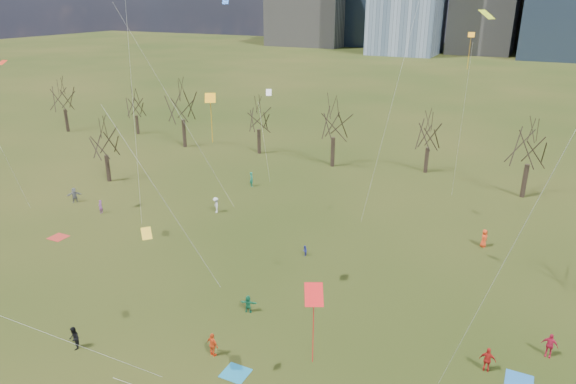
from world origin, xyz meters
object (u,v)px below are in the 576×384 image
at_px(blanket_crimson, 58,237).
at_px(person_4, 213,345).
at_px(blanket_teal, 236,373).
at_px(blanket_navy, 519,380).

relative_size(blanket_crimson, person_4, 0.96).
height_order(blanket_teal, blanket_navy, same).
xyz_separation_m(blanket_teal, blanket_crimson, (-25.43, 8.76, 0.00)).
relative_size(blanket_teal, blanket_crimson, 1.00).
relative_size(blanket_navy, blanket_crimson, 1.00).
distance_m(blanket_teal, blanket_crimson, 26.90).
bearing_deg(blanket_navy, blanket_crimson, 177.62).
bearing_deg(blanket_crimson, blanket_teal, -19.02).
relative_size(blanket_teal, blanket_navy, 1.00).
bearing_deg(blanket_crimson, person_4, -18.91).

